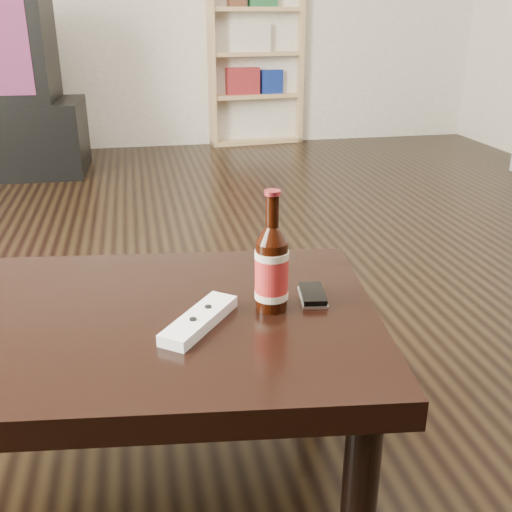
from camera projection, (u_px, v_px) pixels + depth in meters
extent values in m
cube|color=black|center=(193.00, 352.00, 1.77)|extent=(5.00, 6.00, 0.01)
cube|color=tan|center=(208.00, 54.00, 4.35)|extent=(0.06, 0.32, 1.31)
cube|color=tan|center=(295.00, 52.00, 4.53)|extent=(0.06, 0.32, 1.31)
cube|color=tan|center=(253.00, 139.00, 4.68)|extent=(0.73, 0.39, 0.03)
cube|color=tan|center=(247.00, 52.00, 4.57)|extent=(0.70, 0.10, 1.31)
cube|color=tan|center=(253.00, 95.00, 4.55)|extent=(0.67, 0.35, 0.03)
cube|color=tan|center=(253.00, 53.00, 4.44)|extent=(0.67, 0.35, 0.03)
cube|color=tan|center=(253.00, 9.00, 4.32)|extent=(0.67, 0.35, 0.03)
cube|color=maroon|center=(241.00, 80.00, 4.46)|extent=(0.26, 0.22, 0.19)
cube|color=navy|center=(269.00, 81.00, 4.53)|extent=(0.18, 0.22, 0.17)
cube|color=beige|center=(247.00, 37.00, 4.36)|extent=(0.32, 0.23, 0.19)
cube|color=black|center=(98.00, 328.00, 1.13)|extent=(1.13, 0.74, 0.05)
cylinder|color=black|center=(360.00, 489.00, 1.02)|extent=(0.07, 0.07, 0.34)
cylinder|color=black|center=(314.00, 346.00, 1.46)|extent=(0.07, 0.07, 0.34)
cylinder|color=black|center=(272.00, 276.00, 1.13)|extent=(0.07, 0.07, 0.14)
cylinder|color=maroon|center=(272.00, 274.00, 1.12)|extent=(0.08, 0.08, 0.08)
cylinder|color=beige|center=(272.00, 254.00, 1.11)|extent=(0.08, 0.08, 0.01)
cylinder|color=beige|center=(271.00, 294.00, 1.14)|extent=(0.08, 0.08, 0.01)
cone|color=black|center=(272.00, 234.00, 1.09)|extent=(0.07, 0.07, 0.03)
cylinder|color=black|center=(272.00, 211.00, 1.08)|extent=(0.03, 0.03, 0.06)
cylinder|color=maroon|center=(272.00, 193.00, 1.06)|extent=(0.04, 0.04, 0.01)
cube|color=silver|center=(312.00, 297.00, 1.19)|extent=(0.06, 0.10, 0.01)
cube|color=black|center=(313.00, 294.00, 1.19)|extent=(0.06, 0.10, 0.01)
cylinder|color=silver|center=(315.00, 298.00, 1.16)|extent=(0.02, 0.02, 0.00)
cube|color=white|center=(199.00, 320.00, 1.08)|extent=(0.16, 0.19, 0.02)
cylinder|color=black|center=(208.00, 307.00, 1.11)|extent=(0.02, 0.02, 0.00)
cylinder|color=black|center=(193.00, 319.00, 1.06)|extent=(0.02, 0.02, 0.00)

